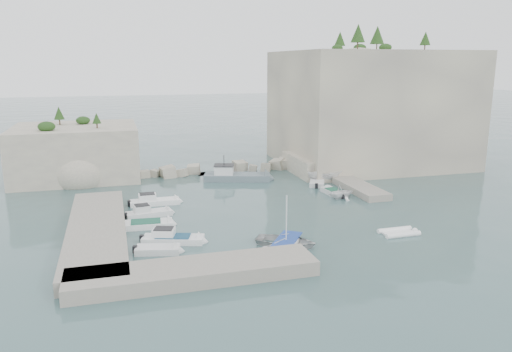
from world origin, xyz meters
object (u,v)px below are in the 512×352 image
object	(u,v)px
motorboat_b	(149,216)
tender_east_c	(317,184)
motorboat_e	(158,253)
rowboat	(286,246)
motorboat_c	(146,227)
tender_east_b	(334,195)
work_boat	(237,180)
motorboat_a	(155,204)
motorboat_d	(173,242)
tender_east_a	(340,198)
tender_east_d	(325,182)
inflatable_dinghy	(399,234)

from	to	relation	value
motorboat_b	tender_east_c	bearing A→B (deg)	12.80
motorboat_e	rowboat	distance (m)	10.83
motorboat_c	tender_east_b	xyz separation A→B (m)	(22.34, 6.10, 0.00)
tender_east_b	work_boat	size ratio (longest dim) A/B	0.46
motorboat_b	work_boat	distance (m)	18.12
motorboat_a	motorboat_d	xyz separation A→B (m)	(0.49, -12.61, 0.00)
motorboat_e	work_boat	distance (m)	26.68
motorboat_e	tender_east_a	xyz separation A→B (m)	(21.95, 11.35, 0.00)
rowboat	tender_east_b	xyz separation A→B (m)	(11.12, 14.49, 0.00)
tender_east_a	tender_east_b	size ratio (longest dim) A/B	0.74
motorboat_c	tender_east_d	bearing A→B (deg)	31.11
tender_east_a	work_boat	xyz separation A→B (m)	(-9.33, 12.16, 0.00)
motorboat_d	tender_east_d	bearing A→B (deg)	56.00
motorboat_c	tender_east_d	world-z (taller)	tender_east_d
inflatable_dinghy	tender_east_d	xyz separation A→B (m)	(1.79, 20.79, 0.00)
tender_east_c	tender_east_b	bearing A→B (deg)	-158.11
motorboat_d	rowboat	world-z (taller)	motorboat_d
rowboat	tender_east_a	distance (m)	17.00
motorboat_b	inflatable_dinghy	world-z (taller)	motorboat_b
motorboat_a	tender_east_a	distance (m)	21.18
motorboat_a	tender_east_c	xyz separation A→B (m)	(21.13, 4.03, 0.00)
motorboat_b	tender_east_d	xyz separation A→B (m)	(23.40, 8.88, 0.00)
tender_east_b	tender_east_c	distance (m)	5.69
motorboat_b	tender_east_c	size ratio (longest dim) A/B	0.90
tender_east_d	tender_east_c	bearing A→B (deg)	123.97
motorboat_d	rowboat	distance (m)	9.87
inflatable_dinghy	tender_east_a	world-z (taller)	tender_east_a
motorboat_d	tender_east_a	world-z (taller)	tender_east_a
motorboat_b	motorboat_e	size ratio (longest dim) A/B	1.27
motorboat_c	inflatable_dinghy	distance (m)	23.71
motorboat_b	motorboat_d	distance (m)	8.46
motorboat_a	motorboat_c	world-z (taller)	motorboat_a
motorboat_a	rowboat	size ratio (longest dim) A/B	1.12
motorboat_a	tender_east_a	size ratio (longest dim) A/B	1.81
tender_east_c	work_boat	xyz separation A→B (m)	(-9.54, 4.77, 0.00)
motorboat_a	inflatable_dinghy	distance (m)	26.23
motorboat_e	tender_east_a	world-z (taller)	tender_east_a
tender_east_a	motorboat_e	bearing A→B (deg)	112.83
rowboat	work_boat	world-z (taller)	work_boat
motorboat_a	motorboat_b	distance (m)	4.38
motorboat_c	inflatable_dinghy	size ratio (longest dim) A/B	1.47
inflatable_dinghy	motorboat_b	bearing A→B (deg)	150.47
motorboat_a	tender_east_b	bearing A→B (deg)	-4.07
tender_east_a	work_boat	distance (m)	15.32
tender_east_b	motorboat_e	bearing A→B (deg)	115.21
motorboat_c	work_boat	distance (m)	21.10
tender_east_d	tender_east_b	bearing A→B (deg)	175.79
motorboat_b	rowboat	xyz separation A→B (m)	(10.67, -11.86, 0.00)
motorboat_e	motorboat_a	bearing A→B (deg)	99.37
motorboat_d	tender_east_c	bearing A→B (deg)	56.77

